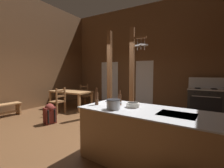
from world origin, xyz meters
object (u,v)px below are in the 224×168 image
backpack (50,113)px  mixing_bowl_on_counter (133,105)px  stove_range (205,101)px  stockpot_on_counter (113,104)px  bottle_short_on_counter (97,98)px  ladderback_chair_near_window (58,101)px  ladderback_chair_by_post (86,95)px  kitchen_island (145,137)px  dining_table (71,93)px  bottle_tall_on_counter (120,99)px  bench_along_left_wall (2,109)px

backpack → mixing_bowl_on_counter: size_ratio=2.64×
stove_range → stockpot_on_counter: 4.46m
backpack → mixing_bowl_on_counter: mixing_bowl_on_counter is taller
bottle_short_on_counter → ladderback_chair_near_window: bearing=151.3°
bottle_short_on_counter → ladderback_chair_by_post: bearing=132.2°
kitchen_island → backpack: 3.13m
ladderback_chair_near_window → backpack: (0.69, -0.92, -0.14)m
stove_range → stockpot_on_counter: stove_range is taller
stove_range → mixing_bowl_on_counter: stove_range is taller
stockpot_on_counter → dining_table: bearing=143.8°
bottle_tall_on_counter → bottle_short_on_counter: bottle_short_on_counter is taller
backpack → bench_along_left_wall: bearing=-168.4°
ladderback_chair_near_window → stockpot_on_counter: 3.74m
dining_table → mixing_bowl_on_counter: bearing=-31.3°
kitchen_island → stockpot_on_counter: bearing=-155.1°
kitchen_island → stove_range: stove_range is taller
stove_range → bottle_short_on_counter: size_ratio=4.22×
dining_table → ladderback_chair_by_post: bearing=89.1°
ladderback_chair_near_window → bottle_short_on_counter: (2.84, -1.56, 0.58)m
stockpot_on_counter → bench_along_left_wall: bearing=175.0°
backpack → bottle_short_on_counter: bearing=-16.5°
stove_range → bottle_short_on_counter: bearing=-114.5°
ladderback_chair_near_window → mixing_bowl_on_counter: size_ratio=4.20×
ladderback_chair_near_window → ladderback_chair_by_post: 1.74m
stove_range → ladderback_chair_by_post: stove_range is taller
dining_table → stockpot_on_counter: size_ratio=5.54×
bench_along_left_wall → dining_table: bearing=63.4°
mixing_bowl_on_counter → stockpot_on_counter: bearing=-127.9°
stove_range → backpack: 5.27m
stove_range → dining_table: bearing=-160.8°
dining_table → stove_range: bearing=19.2°
bottle_tall_on_counter → bottle_short_on_counter: (-0.39, -0.18, 0.01)m
ladderback_chair_by_post → bench_along_left_wall: bearing=-109.5°
bench_along_left_wall → mixing_bowl_on_counter: bearing=-1.3°
stove_range → ladderback_chair_near_window: size_ratio=1.39×
dining_table → backpack: bearing=-64.0°
ladderback_chair_near_window → bottle_short_on_counter: 3.29m
stove_range → backpack: (-4.01, -3.42, -0.17)m
stove_range → ladderback_chair_by_post: 4.90m
mixing_bowl_on_counter → bottle_tall_on_counter: bearing=171.7°
kitchen_island → mixing_bowl_on_counter: bearing=164.9°
ladderback_chair_near_window → backpack: ladderback_chair_near_window is taller
ladderback_chair_by_post → stove_range: bearing=9.0°
bench_along_left_wall → bottle_short_on_counter: bottle_short_on_counter is taller
bottle_tall_on_counter → dining_table: bearing=147.2°
dining_table → bottle_short_on_counter: (3.00, -2.37, 0.38)m
stove_range → dining_table: size_ratio=0.78×
stove_range → backpack: size_ratio=2.21×
stockpot_on_counter → stove_range: bearing=71.5°
kitchen_island → bottle_short_on_counter: bottle_short_on_counter is taller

